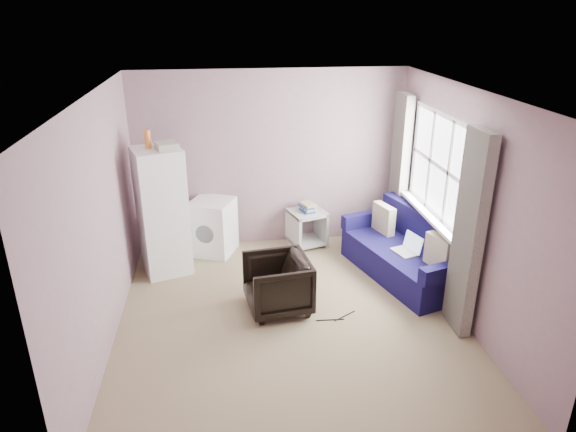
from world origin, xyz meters
The scene contains 8 objects.
room centered at (0.02, 0.01, 1.25)m, with size 3.84×4.24×2.54m.
armchair centered at (-0.12, 0.22, 0.36)m, with size 0.69×0.65×0.71m, color black.
fridge centered at (-1.47, 1.36, 0.84)m, with size 0.72×0.72×1.89m.
washing_machine centered at (-0.86, 1.81, 0.41)m, with size 0.72×0.72×0.78m.
side_table centered at (0.49, 1.88, 0.31)m, with size 0.59×0.59×0.65m.
sofa centered at (1.64, 0.81, 0.30)m, with size 1.33×1.99×0.82m.
window_dressing centered at (1.78, 0.70, 1.11)m, with size 0.17×2.62×2.18m.
floor_cables centered at (0.53, -0.07, 0.01)m, with size 0.48×0.18×0.01m.
Camera 1 is at (-0.66, -4.86, 3.27)m, focal length 32.00 mm.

